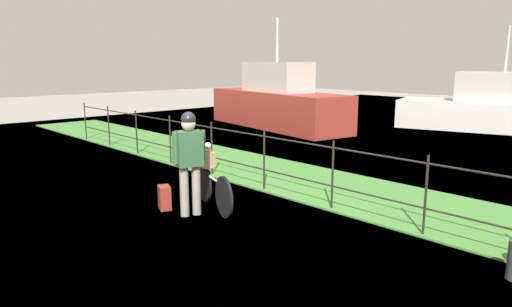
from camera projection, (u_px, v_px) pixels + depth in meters
name	position (u px, v px, depth m)	size (l,w,h in m)	color
ground_plane	(192.00, 230.00, 6.89)	(60.00, 60.00, 0.00)	gray
grass_strip	(333.00, 187.00, 9.14)	(27.00, 2.40, 0.03)	#478438
harbor_water	(490.00, 142.00, 14.39)	(30.00, 30.00, 0.00)	#60849E
iron_fence	(296.00, 163.00, 8.27)	(18.04, 0.04, 1.18)	#28231E
bicycle_main	(213.00, 188.00, 7.81)	(1.56, 0.54, 0.67)	black
wooden_crate	(206.00, 159.00, 8.03)	(0.33, 0.25, 0.25)	#A87F51
terrier_dog	(206.00, 147.00, 7.97)	(0.32, 0.22, 0.18)	silver
cyclist_person	(189.00, 155.00, 7.35)	(0.37, 0.52, 1.68)	gray
backpack_on_paving	(165.00, 198.00, 7.82)	(0.28, 0.18, 0.40)	maroon
moored_boat_near	(501.00, 109.00, 16.59)	(7.25, 4.00, 3.68)	silver
moored_boat_mid	(277.00, 103.00, 17.53)	(6.81, 2.90, 4.03)	#9E3328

